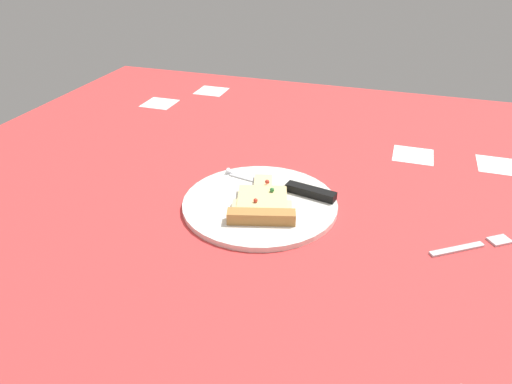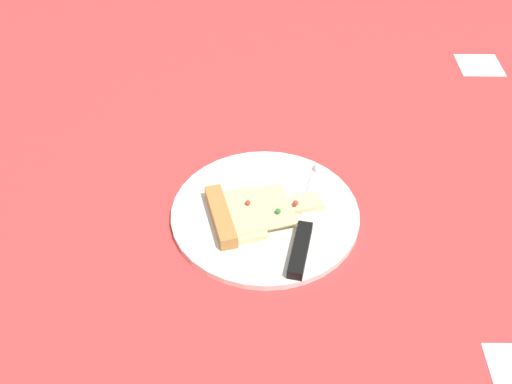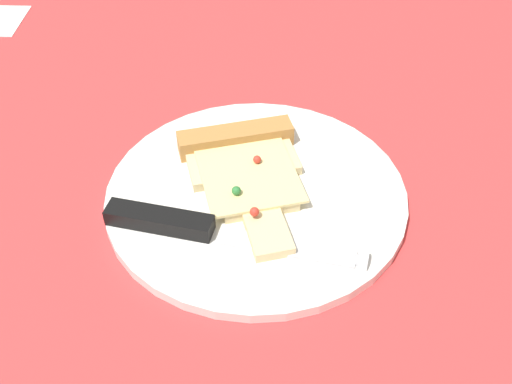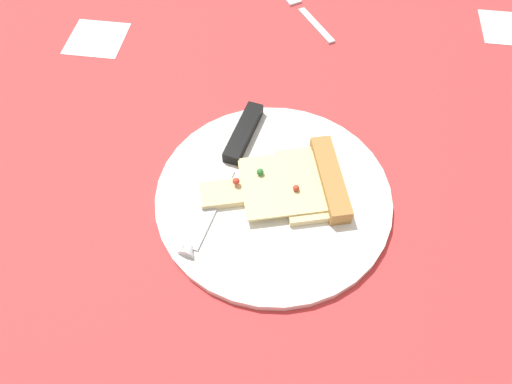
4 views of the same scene
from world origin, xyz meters
The scene contains 5 objects.
ground_plane centered at (0.01, 0.03, -1.50)cm, with size 156.32×156.32×3.00cm.
plate centered at (0.47, -1.00, 0.53)cm, with size 29.35×29.35×1.07cm, color white.
pizza_slice centered at (1.20, -3.52, 1.84)cm, with size 13.56×18.87×2.20cm.
knife centered at (4.18, 4.99, 1.67)cm, with size 23.93×6.88×2.45cm.
fork centered at (38.03, -2.10, 0.40)cm, with size 13.58×10.22×0.80cm.
Camera 1 is at (22.82, -73.45, 47.12)cm, focal length 32.91 mm.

